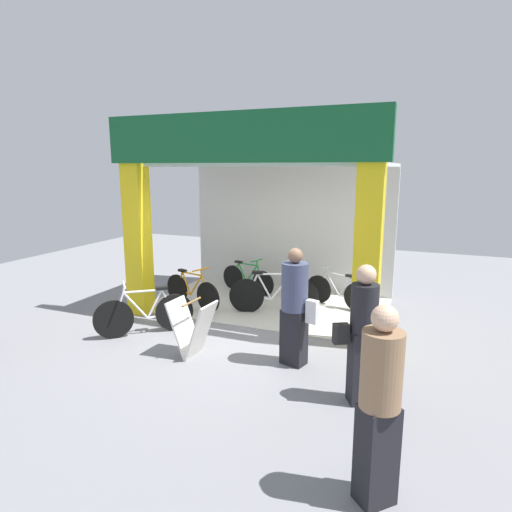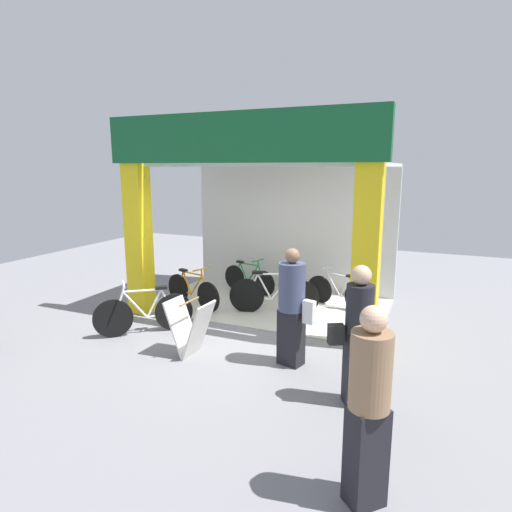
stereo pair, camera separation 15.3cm
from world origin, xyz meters
TOP-DOWN VIEW (x-y plane):
  - ground_plane at (0.00, 0.00)m, footprint 17.24×17.24m
  - shop_facade at (0.00, 1.35)m, footprint 4.82×3.06m
  - bicycle_inside_0 at (-1.37, 0.64)m, footprint 1.46×0.55m
  - bicycle_inside_1 at (0.28, 0.89)m, footprint 1.66×0.58m
  - bicycle_inside_2 at (-0.76, 2.03)m, footprint 1.38×0.48m
  - bicycle_inside_3 at (1.33, 1.76)m, footprint 1.41×0.54m
  - bicycle_parked_0 at (-1.36, -0.91)m, footprint 1.23×1.16m
  - sandwich_board_sign at (-0.18, -1.35)m, footprint 0.66×0.50m
  - pedestrian_1 at (2.70, -3.29)m, footprint 0.47×0.47m
  - pedestrian_2 at (1.30, -1.04)m, footprint 0.60×0.46m
  - pedestrian_3 at (2.33, -1.74)m, footprint 0.55×0.43m

SIDE VIEW (x-z plane):
  - ground_plane at x=0.00m, z-range 0.00..0.00m
  - bicycle_inside_2 at x=-0.76m, z-range -0.08..0.71m
  - bicycle_inside_3 at x=1.33m, z-range -0.08..0.73m
  - bicycle_inside_0 at x=-1.37m, z-range -0.08..0.76m
  - bicycle_parked_0 at x=-1.36m, z-range -0.09..0.82m
  - bicycle_inside_1 at x=0.28m, z-range -0.09..0.85m
  - sandwich_board_sign at x=-0.18m, z-range 0.00..0.85m
  - pedestrian_3 at x=2.33m, z-range 0.03..1.72m
  - pedestrian_2 at x=1.30m, z-range 0.03..1.72m
  - pedestrian_1 at x=2.70m, z-range 0.03..1.76m
  - shop_facade at x=0.00m, z-range 0.11..3.74m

